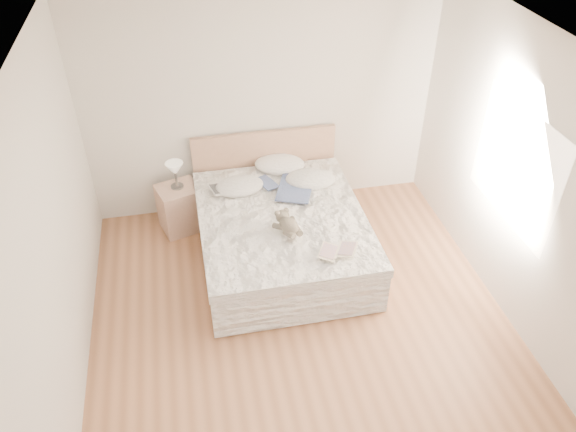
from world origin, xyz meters
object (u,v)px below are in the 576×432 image
at_px(photo_book, 226,189).
at_px(childrens_book, 338,251).
at_px(table_lamp, 175,170).
at_px(teddy_bear, 289,231).
at_px(bed, 281,232).
at_px(nightstand, 180,208).

bearing_deg(photo_book, childrens_book, -69.46).
bearing_deg(table_lamp, teddy_bear, -47.29).
relative_size(bed, photo_book, 5.93).
relative_size(nightstand, photo_book, 1.55).
relative_size(bed, table_lamp, 6.82).
bearing_deg(teddy_bear, childrens_book, -63.59).
relative_size(table_lamp, teddy_bear, 0.98).
bearing_deg(childrens_book, teddy_bear, 165.93).
height_order(childrens_book, teddy_bear, teddy_bear).
bearing_deg(bed, childrens_book, -62.95).
relative_size(bed, teddy_bear, 6.66).
relative_size(table_lamp, photo_book, 0.87).
xyz_separation_m(bed, nightstand, (-1.05, 0.70, -0.03)).
height_order(table_lamp, photo_book, table_lamp).
height_order(nightstand, teddy_bear, teddy_bear).
bearing_deg(teddy_bear, nightstand, 112.76).
distance_m(table_lamp, photo_book, 0.61).
xyz_separation_m(photo_book, childrens_book, (0.93, -1.26, 0.00)).
xyz_separation_m(childrens_book, teddy_bear, (-0.40, 0.37, 0.02)).
distance_m(childrens_book, teddy_bear, 0.55).
bearing_deg(teddy_bear, photo_book, 100.05).
bearing_deg(photo_book, teddy_bear, -75.11).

